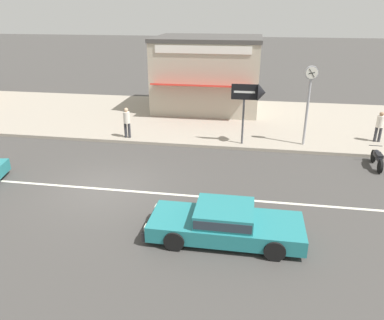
# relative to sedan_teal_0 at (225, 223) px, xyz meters

# --- Properties ---
(ground_plane) EXTENTS (160.00, 160.00, 0.00)m
(ground_plane) POSITION_rel_sedan_teal_0_xyz_m (-4.82, 2.51, -0.54)
(ground_plane) COLOR #423F3D
(lane_centre_stripe) EXTENTS (50.40, 0.14, 0.01)m
(lane_centre_stripe) POSITION_rel_sedan_teal_0_xyz_m (-4.82, 2.51, -0.53)
(lane_centre_stripe) COLOR silver
(lane_centre_stripe) RESTS_ON ground
(kerb_strip) EXTENTS (68.00, 10.00, 0.15)m
(kerb_strip) POSITION_rel_sedan_teal_0_xyz_m (-4.82, 12.58, -0.46)
(kerb_strip) COLOR #9E9384
(kerb_strip) RESTS_ON ground
(sedan_teal_0) EXTENTS (4.63, 1.84, 1.06)m
(sedan_teal_0) POSITION_rel_sedan_teal_0_xyz_m (0.00, 0.00, 0.00)
(sedan_teal_0) COLOR teal
(sedan_teal_0) RESTS_ON ground
(motorcycle_0) EXTENTS (0.56, 1.79, 0.80)m
(motorcycle_0) POSITION_rel_sedan_teal_0_xyz_m (6.04, 6.50, -0.12)
(motorcycle_0) COLOR black
(motorcycle_0) RESTS_ON ground
(street_clock) EXTENTS (0.61, 0.22, 3.81)m
(street_clock) POSITION_rel_sedan_teal_0_xyz_m (3.18, 8.52, 2.40)
(street_clock) COLOR #9E9EA3
(street_clock) RESTS_ON kerb_strip
(arrow_signboard) EXTENTS (1.60, 0.81, 2.99)m
(arrow_signboard) POSITION_rel_sedan_teal_0_xyz_m (0.78, 8.12, 2.10)
(arrow_signboard) COLOR #4C4C51
(arrow_signboard) RESTS_ON kerb_strip
(pedestrian_by_shop) EXTENTS (0.34, 0.34, 1.58)m
(pedestrian_by_shop) POSITION_rel_sedan_teal_0_xyz_m (-5.73, 8.11, 0.53)
(pedestrian_by_shop) COLOR #333338
(pedestrian_by_shop) RESTS_ON kerb_strip
(pedestrian_far_end) EXTENTS (0.34, 0.34, 1.53)m
(pedestrian_far_end) POSITION_rel_sedan_teal_0_xyz_m (6.88, 9.56, 0.50)
(pedestrian_far_end) COLOR #333338
(pedestrian_far_end) RESTS_ON kerb_strip
(shopfront_corner_warung) EXTENTS (6.71, 6.10, 4.59)m
(shopfront_corner_warung) POSITION_rel_sedan_teal_0_xyz_m (-2.42, 14.95, 1.91)
(shopfront_corner_warung) COLOR #B2A893
(shopfront_corner_warung) RESTS_ON kerb_strip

